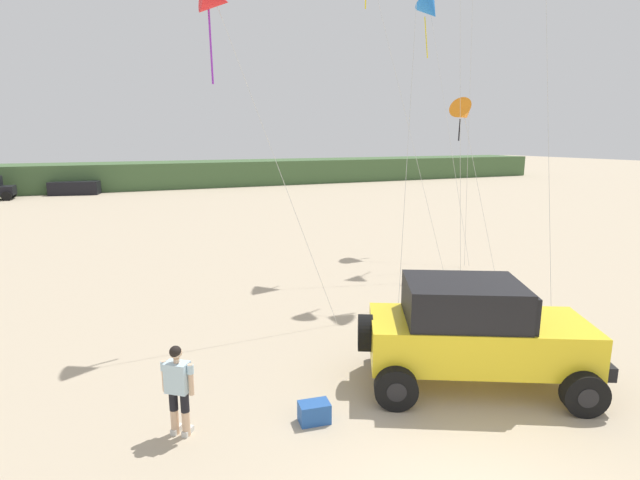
% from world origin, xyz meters
% --- Properties ---
extents(dune_ridge, '(90.00, 6.80, 2.62)m').
position_xyz_m(dune_ridge, '(4.53, 49.72, 1.31)').
color(dune_ridge, '#426038').
rests_on(dune_ridge, ground_plane).
extents(jeep, '(5.00, 4.10, 2.26)m').
position_xyz_m(jeep, '(2.42, 2.81, 1.20)').
color(jeep, yellow).
rests_on(jeep, ground_plane).
extents(person_watching, '(0.51, 0.46, 1.67)m').
position_xyz_m(person_watching, '(-3.44, 3.51, 0.94)').
color(person_watching, '#DBB28E').
rests_on(person_watching, ground_plane).
extents(cooler_box, '(0.60, 0.43, 0.38)m').
position_xyz_m(cooler_box, '(-1.15, 2.90, 0.19)').
color(cooler_box, '#23519E').
rests_on(cooler_box, ground_plane).
extents(distant_sedan, '(4.47, 2.57, 1.20)m').
position_xyz_m(distant_sedan, '(-6.64, 45.65, 0.60)').
color(distant_sedan, black).
rests_on(distant_sedan, ground_plane).
extents(kite_blue_swept, '(3.14, 1.79, 8.83)m').
position_xyz_m(kite_blue_swept, '(-1.42, 8.42, 8.44)').
color(kite_blue_swept, red).
rests_on(kite_blue_swept, ground_plane).
extents(kite_yellow_diamond, '(1.28, 2.97, 6.64)m').
position_xyz_m(kite_yellow_diamond, '(8.14, 10.35, 6.03)').
color(kite_yellow_diamond, orange).
rests_on(kite_yellow_diamond, ground_plane).
extents(kite_green_box, '(1.71, 5.47, 11.58)m').
position_xyz_m(kite_green_box, '(9.90, 15.13, 10.81)').
color(kite_green_box, blue).
rests_on(kite_green_box, ground_plane).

